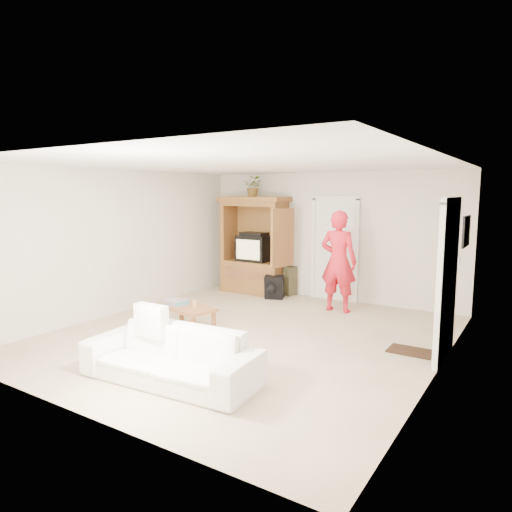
{
  "coord_description": "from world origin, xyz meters",
  "views": [
    {
      "loc": [
        3.75,
        -5.65,
        2.17
      ],
      "look_at": [
        -0.24,
        0.6,
        1.15
      ],
      "focal_mm": 32.0,
      "sensor_mm": 36.0,
      "label": 1
    }
  ],
  "objects": [
    {
      "name": "sofa",
      "position": [
        0.19,
        -1.91,
        0.31
      ],
      "size": [
        2.17,
        0.99,
        0.62
      ],
      "primitive_type": "imported",
      "rotation": [
        0.0,
        0.0,
        0.08
      ],
      "color": "white",
      "rests_on": "floor"
    },
    {
      "name": "plant",
      "position": [
        -1.6,
        2.63,
        2.32
      ],
      "size": [
        0.46,
        0.43,
        0.43
      ],
      "primitive_type": "imported",
      "rotation": [
        0.0,
        0.0,
        0.27
      ],
      "color": "#4C7238",
      "rests_on": "armoire"
    },
    {
      "name": "floor",
      "position": [
        0.0,
        0.0,
        0.0
      ],
      "size": [
        6.0,
        6.0,
        0.0
      ],
      "primitive_type": "plane",
      "color": "tan",
      "rests_on": "ground"
    },
    {
      "name": "door_back",
      "position": [
        0.15,
        2.97,
        1.02
      ],
      "size": [
        0.85,
        0.05,
        2.04
      ],
      "primitive_type": "cube",
      "color": "white",
      "rests_on": "floor"
    },
    {
      "name": "framed_picture",
      "position": [
        2.73,
        1.9,
        1.6
      ],
      "size": [
        0.03,
        0.6,
        0.48
      ],
      "primitive_type": "cube",
      "color": "black",
      "rests_on": "wall_right"
    },
    {
      "name": "doorway_right",
      "position": [
        2.73,
        0.6,
        1.02
      ],
      "size": [
        0.05,
        0.9,
        2.04
      ],
      "primitive_type": "cube",
      "color": "black",
      "rests_on": "floor"
    },
    {
      "name": "wall_front",
      "position": [
        0.0,
        -3.0,
        1.3
      ],
      "size": [
        5.5,
        0.0,
        5.5
      ],
      "primitive_type": "plane",
      "rotation": [
        -1.57,
        0.0,
        0.0
      ],
      "color": "silver",
      "rests_on": "floor"
    },
    {
      "name": "backpack_black",
      "position": [
        -0.9,
        2.33,
        0.24
      ],
      "size": [
        0.44,
        0.34,
        0.47
      ],
      "primitive_type": null,
      "rotation": [
        0.0,
        0.0,
        0.36
      ],
      "color": "black",
      "rests_on": "floor"
    },
    {
      "name": "doormat",
      "position": [
        2.3,
        0.6,
        0.01
      ],
      "size": [
        0.6,
        0.4,
        0.02
      ],
      "primitive_type": "cube",
      "color": "#382316",
      "rests_on": "floor"
    },
    {
      "name": "wall_right",
      "position": [
        2.75,
        0.0,
        1.3
      ],
      "size": [
        0.0,
        6.0,
        6.0
      ],
      "primitive_type": "plane",
      "rotation": [
        1.57,
        0.0,
        -1.57
      ],
      "color": "silver",
      "rests_on": "floor"
    },
    {
      "name": "ceiling",
      "position": [
        0.0,
        0.0,
        2.6
      ],
      "size": [
        6.0,
        6.0,
        0.0
      ],
      "primitive_type": "plane",
      "rotation": [
        3.14,
        0.0,
        0.0
      ],
      "color": "white",
      "rests_on": "floor"
    },
    {
      "name": "wall_back",
      "position": [
        0.0,
        3.0,
        1.3
      ],
      "size": [
        5.5,
        0.0,
        5.5
      ],
      "primitive_type": "plane",
      "rotation": [
        1.57,
        0.0,
        0.0
      ],
      "color": "silver",
      "rests_on": "floor"
    },
    {
      "name": "armoire",
      "position": [
        -1.58,
        2.66,
        0.91
      ],
      "size": [
        1.82,
        1.14,
        2.1
      ],
      "color": "olive",
      "rests_on": "floor"
    },
    {
      "name": "backpack_olive",
      "position": [
        -0.86,
        2.85,
        0.31
      ],
      "size": [
        0.39,
        0.33,
        0.62
      ],
      "primitive_type": null,
      "rotation": [
        0.0,
        0.0,
        -0.31
      ],
      "color": "#47442B",
      "rests_on": "floor"
    },
    {
      "name": "towel",
      "position": [
        -1.31,
        -0.2,
        0.4
      ],
      "size": [
        0.42,
        0.33,
        0.08
      ],
      "primitive_type": "cube",
      "rotation": [
        0.0,
        0.0,
        -0.15
      ],
      "color": "#DA4867",
      "rests_on": "coffee_table"
    },
    {
      "name": "man",
      "position": [
        0.58,
        2.12,
        0.94
      ],
      "size": [
        0.69,
        0.46,
        1.87
      ],
      "primitive_type": "imported",
      "rotation": [
        0.0,
        0.0,
        3.16
      ],
      "color": "red",
      "rests_on": "floor"
    },
    {
      "name": "candle",
      "position": [
        -0.92,
        -0.16,
        0.41
      ],
      "size": [
        0.08,
        0.08,
        0.1
      ],
      "primitive_type": "cylinder",
      "color": "tan",
      "rests_on": "coffee_table"
    },
    {
      "name": "coffee_table",
      "position": [
        -1.06,
        -0.2,
        0.32
      ],
      "size": [
        1.07,
        0.72,
        0.36
      ],
      "rotation": [
        0.0,
        0.0,
        -0.21
      ],
      "color": "#925C32",
      "rests_on": "floor"
    },
    {
      "name": "wall_left",
      "position": [
        -2.75,
        0.0,
        1.3
      ],
      "size": [
        0.0,
        6.0,
        6.0
      ],
      "primitive_type": "plane",
      "rotation": [
        1.57,
        0.0,
        1.57
      ],
      "color": "silver",
      "rests_on": "floor"
    }
  ]
}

